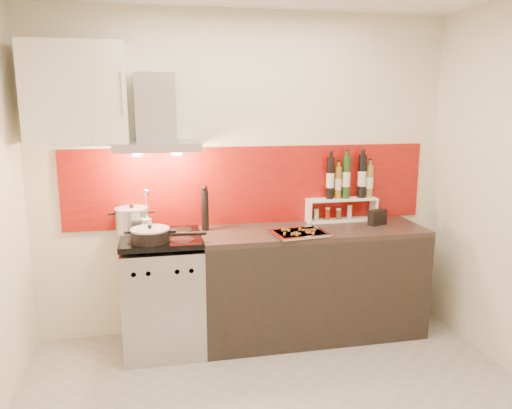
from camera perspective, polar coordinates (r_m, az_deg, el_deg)
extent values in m
cube|color=silver|center=(4.10, -1.28, 3.31)|extent=(3.40, 0.02, 2.60)
cube|color=maroon|center=(4.11, -0.56, 2.20)|extent=(3.00, 0.02, 0.64)
cube|color=#B7B7BA|center=(3.98, -10.54, -10.34)|extent=(0.60, 0.60, 0.84)
cube|color=black|center=(3.75, -10.38, -13.26)|extent=(0.50, 0.02, 0.40)
cube|color=#B7B7BA|center=(3.60, -10.61, -7.62)|extent=(0.56, 0.02, 0.12)
cube|color=#FF190C|center=(3.60, -10.61, -7.65)|extent=(0.10, 0.01, 0.04)
cube|color=black|center=(3.83, -10.81, -3.80)|extent=(0.60, 0.60, 0.04)
cube|color=black|center=(4.16, 6.41, -9.05)|extent=(1.80, 0.60, 0.86)
cube|color=#2F221D|center=(4.02, 6.56, -3.04)|extent=(1.80, 0.60, 0.04)
cube|color=#B7B7BA|center=(3.75, -11.23, 6.61)|extent=(0.62, 0.50, 0.06)
cube|color=#B7B7BA|center=(3.89, -11.42, 10.90)|extent=(0.30, 0.18, 0.50)
sphere|color=#FFD18C|center=(3.76, -13.50, 5.90)|extent=(0.07, 0.07, 0.07)
sphere|color=#FFD18C|center=(3.76, -8.91, 6.09)|extent=(0.07, 0.07, 0.07)
cube|color=#EDE5CE|center=(3.85, -19.85, 11.79)|extent=(0.70, 0.35, 0.72)
cylinder|color=#B7B7BA|center=(3.95, -13.96, -1.81)|extent=(0.26, 0.26, 0.18)
cylinder|color=#99999E|center=(3.93, -14.03, -0.46)|extent=(0.26, 0.26, 0.01)
sphere|color=black|center=(3.93, -14.05, -0.12)|extent=(0.03, 0.03, 0.03)
cylinder|color=black|center=(3.66, -12.00, -3.53)|extent=(0.28, 0.28, 0.09)
cylinder|color=#99999E|center=(3.65, -12.03, -2.78)|extent=(0.28, 0.28, 0.01)
sphere|color=black|center=(3.64, -12.04, -2.45)|extent=(0.03, 0.03, 0.03)
cylinder|color=black|center=(3.64, -7.76, -3.32)|extent=(0.27, 0.05, 0.03)
cylinder|color=silver|center=(3.88, -12.39, -2.53)|extent=(0.08, 0.08, 0.13)
cylinder|color=silver|center=(3.84, -12.35, -0.12)|extent=(0.01, 0.06, 0.24)
sphere|color=silver|center=(3.77, -12.43, 1.36)|extent=(0.05, 0.05, 0.05)
cylinder|color=black|center=(3.93, -5.84, -0.68)|extent=(0.06, 0.06, 0.32)
sphere|color=black|center=(3.90, -5.90, 1.88)|extent=(0.05, 0.05, 0.05)
cube|color=white|center=(4.32, 9.66, -1.73)|extent=(0.61, 0.17, 0.01)
cube|color=white|center=(4.20, 5.97, -0.79)|extent=(0.01, 0.17, 0.17)
cube|color=white|center=(4.42, 13.24, -0.44)|extent=(0.02, 0.17, 0.17)
cube|color=white|center=(4.28, 9.74, 0.61)|extent=(0.61, 0.17, 0.02)
cylinder|color=black|center=(4.21, 8.48, 2.99)|extent=(0.06, 0.06, 0.35)
cylinder|color=olive|center=(4.24, 9.36, 2.49)|extent=(0.06, 0.06, 0.27)
cylinder|color=#1B3A15|center=(4.26, 10.27, 3.10)|extent=(0.07, 0.07, 0.36)
cylinder|color=black|center=(4.32, 12.02, 3.16)|extent=(0.07, 0.07, 0.36)
cylinder|color=olive|center=(4.35, 12.85, 2.63)|extent=(0.06, 0.06, 0.28)
cylinder|color=beige|center=(4.23, 6.90, -1.25)|extent=(0.04, 0.04, 0.08)
cylinder|color=maroon|center=(4.27, 8.16, -1.12)|extent=(0.04, 0.04, 0.09)
cylinder|color=brown|center=(4.30, 9.40, -1.13)|extent=(0.04, 0.04, 0.08)
cylinder|color=silver|center=(4.34, 10.63, -0.93)|extent=(0.04, 0.04, 0.10)
cube|color=black|center=(4.23, 13.69, -1.47)|extent=(0.17, 0.12, 0.13)
cube|color=silver|center=(3.82, 4.97, -3.34)|extent=(0.42, 0.34, 0.01)
cube|color=silver|center=(3.82, 4.97, -3.19)|extent=(0.44, 0.36, 0.01)
cube|color=red|center=(3.82, 4.97, -3.19)|extent=(0.38, 0.30, 0.01)
cube|color=brown|center=(3.79, 6.04, -3.18)|extent=(0.04, 0.05, 0.01)
cube|color=brown|center=(3.73, 4.15, -3.38)|extent=(0.03, 0.05, 0.01)
cube|color=brown|center=(3.84, 3.68, -2.92)|extent=(0.02, 0.05, 0.01)
cube|color=brown|center=(3.86, 6.50, -2.90)|extent=(0.05, 0.03, 0.01)
cube|color=brown|center=(3.85, 5.62, -2.92)|extent=(0.05, 0.02, 0.01)
cube|color=brown|center=(3.72, 4.53, -3.42)|extent=(0.04, 0.05, 0.01)
cube|color=brown|center=(3.73, 3.28, -3.36)|extent=(0.03, 0.05, 0.01)
cube|color=brown|center=(3.77, 6.59, -3.28)|extent=(0.04, 0.05, 0.01)
cube|color=brown|center=(3.87, 5.03, -2.83)|extent=(0.04, 0.05, 0.01)
cube|color=brown|center=(3.80, 6.02, -3.15)|extent=(0.04, 0.05, 0.01)
cube|color=brown|center=(3.74, 4.69, -3.36)|extent=(0.05, 0.04, 0.01)
cube|color=brown|center=(3.87, 3.18, -2.83)|extent=(0.04, 0.05, 0.01)
cube|color=brown|center=(3.84, 3.30, -2.94)|extent=(0.05, 0.01, 0.01)
cube|color=brown|center=(3.76, 4.84, -3.29)|extent=(0.03, 0.05, 0.01)
cube|color=brown|center=(3.87, 6.58, -2.88)|extent=(0.04, 0.05, 0.01)
cube|color=brown|center=(3.75, 4.32, -3.31)|extent=(0.04, 0.05, 0.01)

